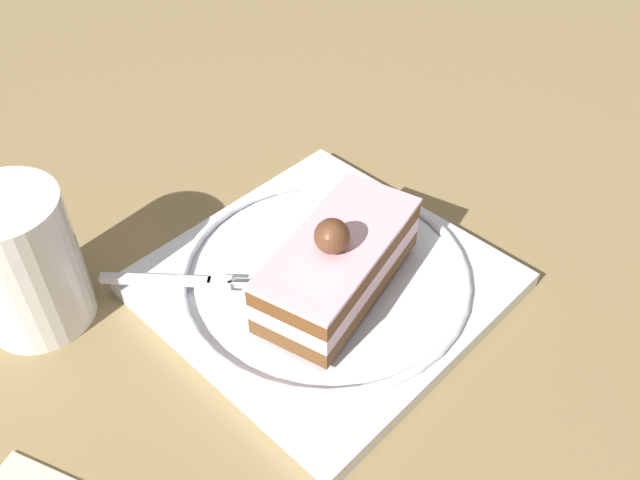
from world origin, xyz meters
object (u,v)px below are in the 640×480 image
object	(u,v)px
fork	(190,281)
dessert_plate	(320,282)
drink_glass_far	(25,269)
cake_slice	(339,262)

from	to	relation	value
fork	dessert_plate	bearing A→B (deg)	-25.25
dessert_plate	drink_glass_far	xyz separation A→B (m)	(-0.17, 0.08, 0.03)
dessert_plate	cake_slice	xyz separation A→B (m)	(0.00, -0.02, 0.03)
dessert_plate	cake_slice	distance (m)	0.04
fork	drink_glass_far	bearing A→B (deg)	152.99
cake_slice	drink_glass_far	bearing A→B (deg)	150.04
dessert_plate	fork	world-z (taller)	fork
dessert_plate	fork	xyz separation A→B (m)	(-0.08, 0.04, 0.01)
cake_slice	fork	distance (m)	0.10
fork	drink_glass_far	size ratio (longest dim) A/B	1.00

